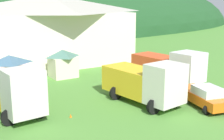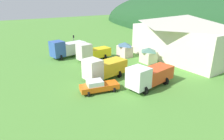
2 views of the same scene
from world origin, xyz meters
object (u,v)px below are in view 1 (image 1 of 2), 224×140
at_px(heavy_rig_striped, 145,82).
at_px(service_pickup_orange, 204,96).
at_px(depot_building, 50,28).
at_px(play_shed_pink, 10,71).
at_px(traffic_cone_near_pickup, 71,117).
at_px(heavy_rig_white, 170,66).
at_px(flatbed_truck_yellow, 15,91).
at_px(play_shed_cream, 63,63).

height_order(heavy_rig_striped, service_pickup_orange, heavy_rig_striped).
height_order(depot_building, play_shed_pink, depot_building).
bearing_deg(traffic_cone_near_pickup, heavy_rig_white, 14.79).
bearing_deg(flatbed_truck_yellow, heavy_rig_white, 87.67).
bearing_deg(heavy_rig_white, traffic_cone_near_pickup, -82.20).
height_order(play_shed_pink, heavy_rig_striped, heavy_rig_striped).
xyz_separation_m(depot_building, service_pickup_orange, (3.57, -22.14, -3.62)).
xyz_separation_m(heavy_rig_striped, heavy_rig_white, (5.93, 3.59, -0.07)).
xyz_separation_m(play_shed_pink, traffic_cone_near_pickup, (1.60, -9.67, -1.57)).
relative_size(play_shed_pink, flatbed_truck_yellow, 0.46).
bearing_deg(play_shed_pink, depot_building, 50.53).
bearing_deg(traffic_cone_near_pickup, play_shed_pink, 99.41).
xyz_separation_m(play_shed_pink, flatbed_truck_yellow, (-1.40, -7.11, 0.15)).
bearing_deg(flatbed_truck_yellow, heavy_rig_striped, 67.37).
distance_m(play_shed_cream, flatbed_truck_yellow, 10.95).
xyz_separation_m(depot_building, heavy_rig_white, (6.14, -15.65, -2.77)).
xyz_separation_m(play_shed_cream, flatbed_truck_yellow, (-7.13, -8.31, 0.23)).
height_order(heavy_rig_white, service_pickup_orange, heavy_rig_white).
bearing_deg(depot_building, heavy_rig_striped, -89.36).
relative_size(heavy_rig_white, service_pickup_orange, 1.46).
bearing_deg(play_shed_cream, service_pickup_orange, -69.17).
bearing_deg(depot_building, play_shed_pink, -129.47).
distance_m(heavy_rig_striped, heavy_rig_white, 6.93).
relative_size(depot_building, traffic_cone_near_pickup, 38.64).
distance_m(play_shed_cream, heavy_rig_white, 11.06).
xyz_separation_m(depot_building, play_shed_pink, (-7.55, -9.17, -2.87)).
distance_m(heavy_rig_white, traffic_cone_near_pickup, 12.62).
bearing_deg(traffic_cone_near_pickup, flatbed_truck_yellow, 139.46).
height_order(depot_building, service_pickup_orange, depot_building).
relative_size(depot_building, heavy_rig_striped, 2.80).
bearing_deg(heavy_rig_white, depot_building, -165.57).
bearing_deg(play_shed_pink, flatbed_truck_yellow, -101.11).
relative_size(flatbed_truck_yellow, heavy_rig_white, 0.89).
bearing_deg(flatbed_truck_yellow, traffic_cone_near_pickup, 44.74).
relative_size(depot_building, play_shed_cream, 6.90).
relative_size(depot_building, service_pickup_orange, 3.75).
height_order(flatbed_truck_yellow, service_pickup_orange, flatbed_truck_yellow).
bearing_deg(flatbed_truck_yellow, service_pickup_orange, 60.21).
xyz_separation_m(play_shed_cream, heavy_rig_white, (7.96, -7.68, 0.18)).
distance_m(flatbed_truck_yellow, service_pickup_orange, 13.85).
bearing_deg(depot_building, traffic_cone_near_pickup, -107.52).
bearing_deg(play_shed_pink, heavy_rig_striped, -52.36).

